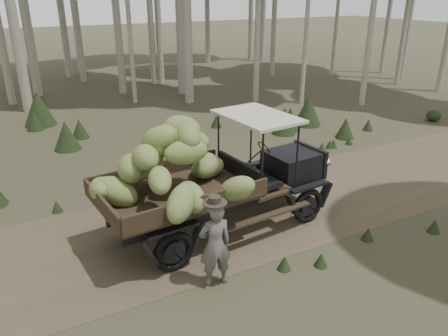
# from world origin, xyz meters

# --- Properties ---
(ground) EXTENTS (120.00, 120.00, 0.00)m
(ground) POSITION_xyz_m (0.00, 0.00, 0.00)
(ground) COLOR #473D2B
(ground) RESTS_ON ground
(dirt_track) EXTENTS (70.00, 4.00, 0.01)m
(dirt_track) POSITION_xyz_m (0.00, 0.00, 0.00)
(dirt_track) COLOR brown
(dirt_track) RESTS_ON ground
(banana_truck) EXTENTS (5.65, 2.84, 2.78)m
(banana_truck) POSITION_xyz_m (-1.74, -0.35, 1.54)
(banana_truck) COLOR black
(banana_truck) RESTS_ON ground
(farmer) EXTENTS (0.64, 0.49, 1.77)m
(farmer) POSITION_xyz_m (-2.17, -2.05, 0.84)
(farmer) COLOR #575650
(farmer) RESTS_ON ground
(undergrowth) EXTENTS (24.40, 21.87, 1.35)m
(undergrowth) POSITION_xyz_m (-0.84, -0.19, 0.54)
(undergrowth) COLOR #233319
(undergrowth) RESTS_ON ground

